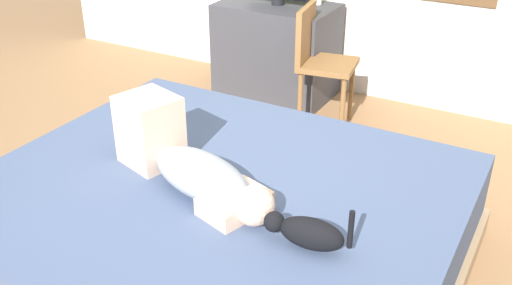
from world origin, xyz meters
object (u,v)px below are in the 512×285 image
(bed, at_px, (217,227))
(chair_by_desk, at_px, (318,57))
(cat, at_px, (307,232))
(person_lying, at_px, (187,161))
(desk, at_px, (276,50))

(bed, distance_m, chair_by_desk, 1.77)
(bed, height_order, chair_by_desk, chair_by_desk)
(cat, bearing_deg, person_lying, 166.73)
(bed, relative_size, desk, 2.45)
(cat, distance_m, chair_by_desk, 2.10)
(cat, relative_size, desk, 0.40)
(chair_by_desk, bearing_deg, person_lying, -85.32)
(desk, bearing_deg, bed, -69.55)
(desk, relative_size, chair_by_desk, 1.05)
(chair_by_desk, bearing_deg, bed, -81.43)
(desk, bearing_deg, chair_by_desk, -33.74)
(bed, xyz_separation_m, person_lying, (-0.11, -0.05, 0.35))
(bed, relative_size, person_lying, 2.36)
(cat, bearing_deg, desk, 120.25)
(person_lying, relative_size, desk, 1.04)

